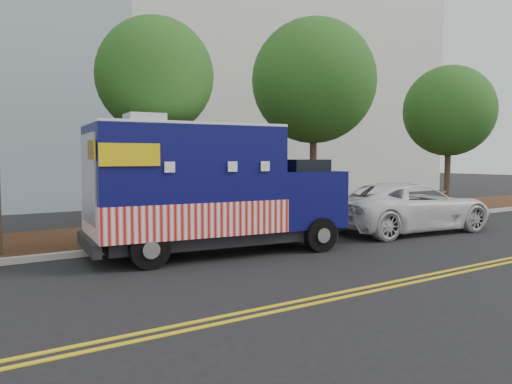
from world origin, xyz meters
TOP-DOWN VIEW (x-y plane):
  - ground at (0.00, 0.00)m, footprint 120.00×120.00m
  - curb at (0.00, 1.40)m, footprint 120.00×0.18m
  - mulch_strip at (0.00, 3.50)m, footprint 120.00×4.00m
  - centerline_near at (0.00, -4.45)m, footprint 120.00×0.10m
  - centerline_far at (0.00, -4.70)m, footprint 120.00×0.10m
  - tree_b at (-0.66, 2.83)m, footprint 3.36×3.36m
  - tree_c at (5.83, 3.50)m, footprint 4.59×4.59m
  - tree_d at (12.92, 2.78)m, footprint 3.93×3.93m
  - sign_post at (-4.86, 1.93)m, footprint 0.06×0.06m
  - food_truck at (-0.50, 0.06)m, footprint 6.68×3.13m
  - white_car at (6.73, -0.21)m, footprint 5.96×3.18m

SIDE VIEW (x-z plane):
  - ground at x=0.00m, z-range 0.00..0.00m
  - centerline_near at x=0.00m, z-range 0.00..0.01m
  - centerline_far at x=0.00m, z-range 0.00..0.01m
  - curb at x=0.00m, z-range 0.00..0.15m
  - mulch_strip at x=0.00m, z-range 0.00..0.15m
  - white_car at x=6.73m, z-range 0.00..1.59m
  - sign_post at x=-4.86m, z-range 0.00..2.40m
  - food_truck at x=-0.50m, z-range -0.16..3.24m
  - tree_d at x=12.92m, z-range 1.21..7.60m
  - tree_b at x=-0.66m, z-range 1.50..7.91m
  - tree_c at x=5.83m, z-range 1.45..8.94m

